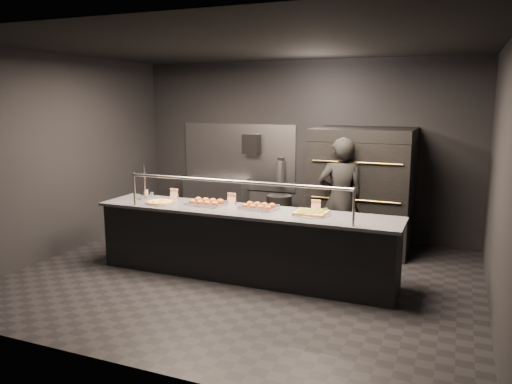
% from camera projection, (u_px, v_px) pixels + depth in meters
% --- Properties ---
extents(room, '(6.04, 6.00, 3.00)m').
position_uv_depth(room, '(244.00, 165.00, 6.49)').
color(room, black).
rests_on(room, ground).
extents(service_counter, '(4.10, 0.78, 1.37)m').
position_uv_depth(service_counter, '(244.00, 243.00, 6.63)').
color(service_counter, black).
rests_on(service_counter, ground).
extents(pizza_oven, '(1.50, 1.23, 1.91)m').
position_uv_depth(pizza_oven, '(363.00, 188.00, 7.81)').
color(pizza_oven, black).
rests_on(pizza_oven, ground).
extents(prep_shelf, '(1.20, 0.35, 0.90)m').
position_uv_depth(prep_shelf, '(216.00, 202.00, 9.34)').
color(prep_shelf, '#99999E').
rests_on(prep_shelf, ground).
extents(towel_dispenser, '(0.30, 0.20, 0.35)m').
position_uv_depth(towel_dispenser, '(252.00, 144.00, 8.94)').
color(towel_dispenser, black).
rests_on(towel_dispenser, room).
extents(fire_extinguisher, '(0.14, 0.14, 0.51)m').
position_uv_depth(fire_extinguisher, '(280.00, 173.00, 8.83)').
color(fire_extinguisher, '#B2B2B7').
rests_on(fire_extinguisher, room).
extents(beer_tap, '(0.14, 0.19, 0.53)m').
position_uv_depth(beer_tap, '(144.00, 189.00, 7.18)').
color(beer_tap, silver).
rests_on(beer_tap, service_counter).
extents(round_pizza, '(0.41, 0.41, 0.03)m').
position_uv_depth(round_pizza, '(160.00, 202.00, 6.93)').
color(round_pizza, silver).
rests_on(round_pizza, service_counter).
extents(slider_tray_a, '(0.56, 0.46, 0.08)m').
position_uv_depth(slider_tray_a, '(206.00, 202.00, 6.84)').
color(slider_tray_a, silver).
rests_on(slider_tray_a, service_counter).
extents(slider_tray_b, '(0.55, 0.48, 0.07)m').
position_uv_depth(slider_tray_b, '(259.00, 206.00, 6.59)').
color(slider_tray_b, silver).
rests_on(slider_tray_b, service_counter).
extents(square_pizza, '(0.50, 0.50, 0.05)m').
position_uv_depth(square_pizza, '(311.00, 213.00, 6.28)').
color(square_pizza, silver).
rests_on(square_pizza, service_counter).
extents(condiment_jar, '(0.17, 0.07, 0.11)m').
position_uv_depth(condiment_jar, '(148.00, 194.00, 7.34)').
color(condiment_jar, silver).
rests_on(condiment_jar, service_counter).
extents(tent_cards, '(2.25, 0.04, 0.15)m').
position_uv_depth(tent_cards, '(238.00, 199.00, 6.87)').
color(tent_cards, white).
rests_on(tent_cards, service_counter).
extents(trash_bin, '(0.43, 0.43, 0.72)m').
position_uv_depth(trash_bin, '(279.00, 216.00, 8.60)').
color(trash_bin, black).
rests_on(trash_bin, ground).
extents(worker, '(0.77, 0.64, 1.82)m').
position_uv_depth(worker, '(340.00, 200.00, 7.25)').
color(worker, black).
rests_on(worker, ground).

